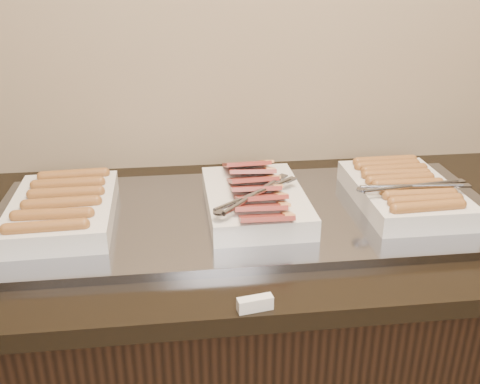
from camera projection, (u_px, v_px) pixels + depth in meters
name	position (u px, v px, depth m)	size (l,w,h in m)	color
counter	(242.00, 364.00, 1.46)	(2.06, 0.76, 0.90)	black
warming_tray	(247.00, 215.00, 1.28)	(1.20, 0.50, 0.02)	gray
dish_left	(63.00, 209.00, 1.22)	(0.24, 0.35, 0.07)	silver
dish_center	(255.00, 199.00, 1.26)	(0.24, 0.36, 0.09)	silver
dish_right	(404.00, 191.00, 1.30)	(0.26, 0.34, 0.08)	silver
label_holder	(255.00, 304.00, 0.95)	(0.06, 0.02, 0.03)	silver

